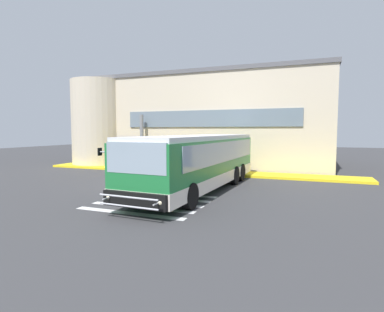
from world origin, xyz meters
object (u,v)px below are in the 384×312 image
Objects in this scene: bus_main_foreground at (199,163)px; passenger_by_doorway at (158,155)px; passenger_at_curb_edge at (169,157)px; entry_support_column at (142,141)px; passenger_near_column at (145,156)px.

passenger_by_doorway is (-5.48, 6.21, -0.22)m from bus_main_foreground.
bus_main_foreground is 6.86× the size of passenger_at_curb_edge.
passenger_by_doorway is (1.49, -0.22, -1.03)m from entry_support_column.
passenger_near_column is (-6.17, 5.45, -0.25)m from bus_main_foreground.
passenger_near_column is 1.00× the size of passenger_at_curb_edge.
passenger_by_doorway is (0.69, 0.76, 0.03)m from passenger_near_column.
passenger_near_column and passenger_at_curb_edge have the same top height.
passenger_near_column is at bearing -50.63° from entry_support_column.
entry_support_column is 3.10m from passenger_at_curb_edge.
entry_support_column reaches higher than passenger_near_column.
bus_main_foreground is at bearing -48.56° from passenger_by_doorway.
passenger_by_doorway and passenger_at_curb_edge have the same top height.
entry_support_column is 2.38× the size of passenger_at_curb_edge.
bus_main_foreground is 8.28m from passenger_by_doorway.
passenger_near_column is 1.00× the size of passenger_by_doorway.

